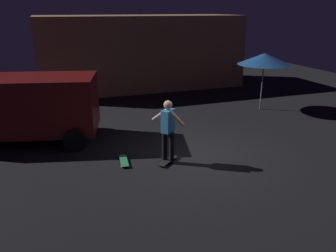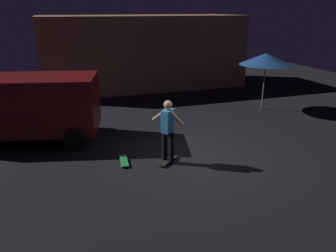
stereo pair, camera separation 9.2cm
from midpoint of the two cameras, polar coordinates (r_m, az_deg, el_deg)
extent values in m
plane|color=black|center=(9.92, 4.48, -4.85)|extent=(28.00, 28.00, 0.00)
cube|color=#AD7F56|center=(18.55, -4.19, 12.13)|extent=(10.25, 3.84, 3.65)
cube|color=maroon|center=(11.56, -22.89, 3.34)|extent=(4.93, 2.98, 1.70)
cylinder|color=black|center=(10.46, -14.76, -2.22)|extent=(0.69, 0.38, 0.66)
cylinder|color=black|center=(12.30, -13.28, 1.08)|extent=(0.69, 0.38, 0.66)
cylinder|color=slate|center=(14.63, 15.70, 6.80)|extent=(0.05, 0.05, 2.20)
cone|color=#1E4C8C|center=(14.47, 16.05, 10.57)|extent=(2.10, 2.10, 0.45)
cube|color=black|center=(9.43, 0.28, -5.70)|extent=(0.73, 0.65, 0.02)
sphere|color=silver|center=(9.72, 0.76, -5.15)|extent=(0.05, 0.05, 0.05)
sphere|color=silver|center=(9.64, 1.64, -5.36)|extent=(0.05, 0.05, 0.05)
sphere|color=silver|center=(9.25, -1.14, -6.44)|extent=(0.05, 0.05, 0.05)
sphere|color=silver|center=(9.17, -0.23, -6.68)|extent=(0.05, 0.05, 0.05)
cube|color=green|center=(9.49, -7.01, -5.67)|extent=(0.30, 0.80, 0.02)
sphere|color=silver|center=(9.24, -6.31, -6.58)|extent=(0.05, 0.05, 0.05)
sphere|color=silver|center=(9.23, -7.37, -6.66)|extent=(0.05, 0.05, 0.05)
sphere|color=silver|center=(9.79, -6.67, -5.10)|extent=(0.05, 0.05, 0.05)
sphere|color=silver|center=(9.78, -7.66, -5.17)|extent=(0.05, 0.05, 0.05)
cylinder|color=black|center=(9.31, -0.30, -3.21)|extent=(0.14, 0.14, 0.82)
cylinder|color=black|center=(9.21, 0.87, -3.47)|extent=(0.14, 0.14, 0.82)
cube|color=#338CCC|center=(9.02, 0.29, 0.84)|extent=(0.43, 0.41, 0.60)
sphere|color=tan|center=(8.89, 0.30, 3.51)|extent=(0.23, 0.23, 0.23)
cylinder|color=tan|center=(9.08, -0.90, 1.96)|extent=(0.41, 0.47, 0.46)
cylinder|color=tan|center=(8.86, 1.51, 1.54)|extent=(0.41, 0.47, 0.46)
camera|label=1|loc=(0.05, -89.71, 0.10)|focal=36.96mm
camera|label=2|loc=(0.05, 90.29, -0.10)|focal=36.96mm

